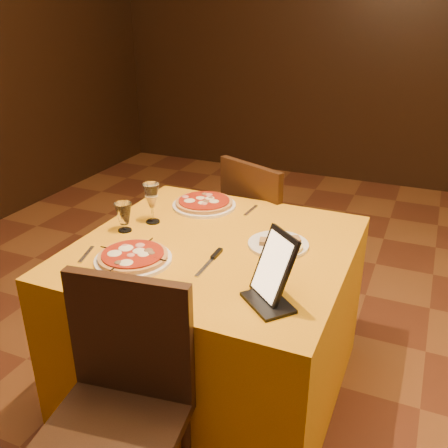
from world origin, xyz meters
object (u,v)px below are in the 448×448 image
at_px(tablet, 274,266).
at_px(chair_main_far, 272,234).
at_px(wine_glass, 152,203).
at_px(chair_main_near, 110,436).
at_px(pizza_near, 133,258).
at_px(water_glass, 124,217).
at_px(main_table, 216,319).
at_px(pizza_far, 204,204).

bearing_deg(tablet, chair_main_far, 149.15).
distance_m(chair_main_far, wine_glass, 0.88).
distance_m(chair_main_near, tablet, 0.74).
height_order(pizza_near, water_glass, water_glass).
distance_m(chair_main_far, water_glass, 1.00).
bearing_deg(chair_main_far, main_table, 114.04).
xyz_separation_m(chair_main_far, pizza_far, (-0.22, -0.44, 0.31)).
bearing_deg(chair_main_near, main_table, 81.97).
bearing_deg(pizza_near, water_glass, 129.88).
bearing_deg(water_glass, tablet, -18.31).
bearing_deg(chair_main_near, pizza_near, 105.46).
distance_m(chair_main_near, pizza_near, 0.66).
xyz_separation_m(chair_main_near, wine_glass, (-0.35, 0.89, 0.39)).
height_order(pizza_near, tablet, tablet).
bearing_deg(pizza_far, tablet, -48.75).
xyz_separation_m(main_table, water_glass, (-0.42, -0.03, 0.44)).
relative_size(pizza_near, tablet, 1.23).
height_order(pizza_far, wine_glass, wine_glass).
xyz_separation_m(main_table, tablet, (0.35, -0.29, 0.49)).
bearing_deg(chair_main_far, chair_main_near, 114.04).
bearing_deg(chair_main_far, pizza_far, 87.34).
height_order(main_table, chair_main_near, chair_main_near).
bearing_deg(pizza_near, tablet, -2.79).
distance_m(pizza_far, tablet, 0.87).
bearing_deg(tablet, pizza_far, 172.64).
distance_m(chair_main_far, pizza_far, 0.58).
bearing_deg(main_table, water_glass, -175.30).
relative_size(pizza_near, pizza_far, 0.97).
bearing_deg(chair_main_near, pizza_far, 92.79).
bearing_deg(water_glass, chair_main_near, -61.02).
height_order(main_table, tablet, tablet).
distance_m(main_table, tablet, 0.67).
xyz_separation_m(chair_main_near, pizza_far, (-0.22, 1.15, 0.31)).
bearing_deg(wine_glass, tablet, -28.64).
relative_size(water_glass, tablet, 0.53).
bearing_deg(water_glass, pizza_far, 63.06).
relative_size(wine_glass, tablet, 0.78).
relative_size(chair_main_far, wine_glass, 4.79).
height_order(pizza_near, pizza_far, same).
height_order(chair_main_far, pizza_far, chair_main_far).
bearing_deg(wine_glass, chair_main_near, -68.24).
height_order(main_table, pizza_near, pizza_near).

